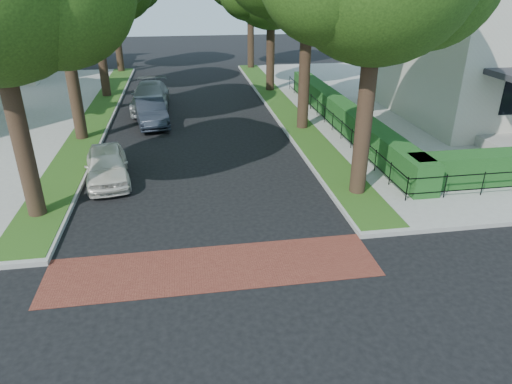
# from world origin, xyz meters

# --- Properties ---
(ground) EXTENTS (120.00, 120.00, 0.00)m
(ground) POSITION_xyz_m (0.00, 0.00, 0.00)
(ground) COLOR black
(ground) RESTS_ON ground
(sidewalk_ne) EXTENTS (30.00, 30.00, 0.15)m
(sidewalk_ne) POSITION_xyz_m (19.50, 19.00, 0.07)
(sidewalk_ne) COLOR gray
(sidewalk_ne) RESTS_ON ground
(crosswalk_far) EXTENTS (9.00, 2.20, 0.01)m
(crosswalk_far) POSITION_xyz_m (0.00, 3.20, 0.01)
(crosswalk_far) COLOR maroon
(crosswalk_far) RESTS_ON ground
(grass_strip_ne) EXTENTS (1.60, 29.80, 0.02)m
(grass_strip_ne) POSITION_xyz_m (5.40, 19.10, 0.16)
(grass_strip_ne) COLOR #214413
(grass_strip_ne) RESTS_ON sidewalk_ne
(grass_strip_nw) EXTENTS (1.60, 29.80, 0.02)m
(grass_strip_nw) POSITION_xyz_m (-5.40, 19.10, 0.16)
(grass_strip_nw) COLOR #214413
(grass_strip_nw) RESTS_ON sidewalk_nw
(hedge_main_road) EXTENTS (1.00, 18.00, 1.20)m
(hedge_main_road) POSITION_xyz_m (7.70, 15.00, 0.75)
(hedge_main_road) COLOR #184519
(hedge_main_road) RESTS_ON sidewalk_ne
(fence_main_road) EXTENTS (0.06, 18.00, 0.90)m
(fence_main_road) POSITION_xyz_m (6.90, 15.00, 0.60)
(fence_main_road) COLOR black
(fence_main_road) RESTS_ON sidewalk_ne
(parked_car_front) EXTENTS (2.15, 4.09, 1.33)m
(parked_car_front) POSITION_xyz_m (-3.60, 9.77, 0.66)
(parked_car_front) COLOR silver
(parked_car_front) RESTS_ON ground
(parked_car_middle) EXTENTS (2.17, 4.45, 1.41)m
(parked_car_middle) POSITION_xyz_m (-2.30, 17.31, 0.70)
(parked_car_middle) COLOR #202630
(parked_car_middle) RESTS_ON ground
(parked_car_rear) EXTENTS (2.18, 5.28, 1.53)m
(parked_car_rear) POSITION_xyz_m (-2.46, 20.61, 0.76)
(parked_car_rear) COLOR slate
(parked_car_rear) RESTS_ON ground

